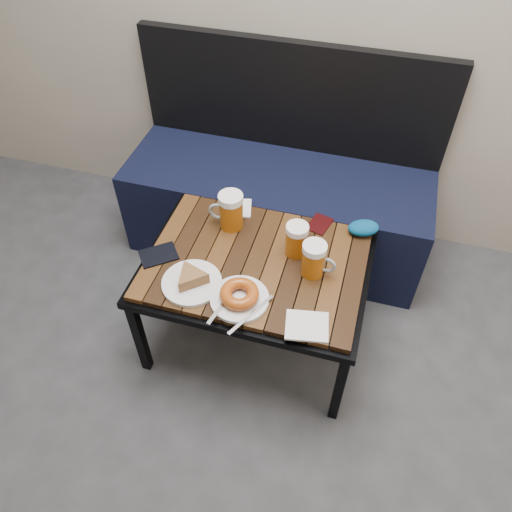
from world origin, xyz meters
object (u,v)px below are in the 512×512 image
(plate_bagel, at_px, (239,296))
(passport_navy, at_px, (158,255))
(plate_pie, at_px, (191,280))
(cafe_table, at_px, (256,269))
(knit_pouch, at_px, (363,228))
(bench, at_px, (278,200))
(beer_mug_right, at_px, (314,259))
(beer_mug_centre, at_px, (297,240))
(beer_mug_left, at_px, (230,211))
(passport_burgundy, at_px, (320,224))

(plate_bagel, bearing_deg, passport_navy, 161.47)
(plate_pie, bearing_deg, cafe_table, 41.84)
(cafe_table, bearing_deg, plate_pie, -138.16)
(knit_pouch, bearing_deg, plate_pie, -141.98)
(plate_pie, bearing_deg, knit_pouch, 38.02)
(bench, xyz_separation_m, plate_bagel, (0.06, -0.78, 0.22))
(beer_mug_right, distance_m, knit_pouch, 0.30)
(beer_mug_centre, bearing_deg, beer_mug_left, 165.51)
(cafe_table, xyz_separation_m, knit_pouch, (0.36, 0.26, 0.07))
(passport_burgundy, relative_size, knit_pouch, 0.88)
(plate_bagel, xyz_separation_m, passport_burgundy, (0.19, 0.45, -0.02))
(cafe_table, relative_size, beer_mug_right, 6.02)
(cafe_table, bearing_deg, beer_mug_right, 1.02)
(beer_mug_right, bearing_deg, beer_mug_left, 160.51)
(bench, xyz_separation_m, passport_burgundy, (0.25, -0.33, 0.20))
(cafe_table, xyz_separation_m, passport_burgundy, (0.19, 0.26, 0.05))
(bench, height_order, beer_mug_right, bench)
(beer_mug_left, xyz_separation_m, beer_mug_right, (0.36, -0.16, -0.01))
(bench, distance_m, knit_pouch, 0.58)
(plate_bagel, bearing_deg, beer_mug_left, 112.36)
(bench, relative_size, knit_pouch, 11.44)
(beer_mug_left, height_order, plate_bagel, beer_mug_left)
(plate_pie, bearing_deg, beer_mug_right, 23.28)
(beer_mug_centre, height_order, knit_pouch, beer_mug_centre)
(passport_burgundy, bearing_deg, plate_pie, -116.38)
(bench, height_order, knit_pouch, bench)
(cafe_table, bearing_deg, passport_burgundy, 53.95)
(beer_mug_left, bearing_deg, plate_bagel, 109.94)
(beer_mug_centre, relative_size, plate_pie, 0.63)
(cafe_table, height_order, knit_pouch, knit_pouch)
(cafe_table, distance_m, passport_burgundy, 0.32)
(passport_burgundy, bearing_deg, beer_mug_left, -148.42)
(beer_mug_centre, height_order, plate_bagel, beer_mug_centre)
(bench, height_order, plate_bagel, bench)
(plate_pie, height_order, passport_navy, plate_pie)
(plate_pie, distance_m, passport_navy, 0.20)
(beer_mug_right, height_order, knit_pouch, beer_mug_right)
(beer_mug_right, xyz_separation_m, knit_pouch, (0.15, 0.26, -0.04))
(bench, xyz_separation_m, beer_mug_centre, (0.19, -0.51, 0.27))
(beer_mug_right, relative_size, passport_burgundy, 1.29)
(beer_mug_right, xyz_separation_m, passport_navy, (-0.57, -0.08, -0.07))
(cafe_table, xyz_separation_m, passport_navy, (-0.36, -0.07, 0.05))
(beer_mug_left, xyz_separation_m, beer_mug_centre, (0.28, -0.07, -0.01))
(passport_navy, relative_size, passport_burgundy, 1.26)
(cafe_table, relative_size, beer_mug_left, 5.45)
(plate_pie, height_order, knit_pouch, plate_pie)
(plate_bagel, height_order, passport_burgundy, plate_bagel)
(beer_mug_centre, bearing_deg, plate_bagel, -116.08)
(passport_burgundy, bearing_deg, bench, 142.05)
(beer_mug_centre, xyz_separation_m, knit_pouch, (0.23, 0.18, -0.04))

